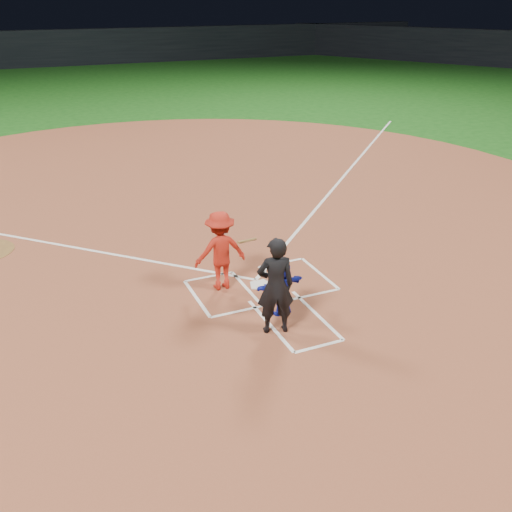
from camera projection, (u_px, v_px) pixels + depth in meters
name	position (u px, v px, depth m)	size (l,w,h in m)	color
ground	(261.00, 286.00, 13.47)	(120.00, 120.00, 0.00)	#134912
home_plate_dirt	(185.00, 206.00, 18.45)	(28.00, 28.00, 0.01)	brown
stadium_wall_far	(49.00, 48.00, 52.67)	(80.00, 1.20, 3.20)	black
home_plate	(261.00, 285.00, 13.47)	(0.60, 0.60, 0.02)	silver
catcher	(282.00, 287.00, 12.07)	(1.13, 0.36, 1.22)	#1520AB
umpire	(275.00, 286.00, 11.24)	(0.75, 0.49, 2.06)	black
chalk_markings	(192.00, 213.00, 17.86)	(28.35, 17.32, 0.01)	white
batter_at_plate	(220.00, 251.00, 13.00)	(1.57, 0.81, 1.87)	#B42114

